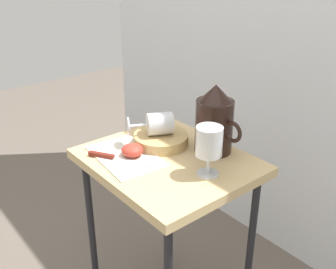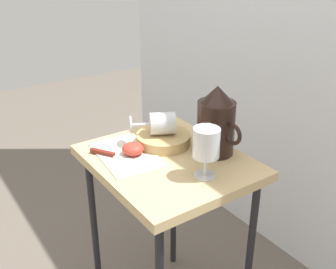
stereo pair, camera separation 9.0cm
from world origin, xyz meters
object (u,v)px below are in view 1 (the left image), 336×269
object	(u,v)px
wine_glass_tipped_near	(158,124)
knife	(112,157)
basket_tray	(161,139)
apple_half_left	(132,150)
table	(168,179)
pitcher	(214,125)
wine_glass_upright	(209,144)

from	to	relation	value
wine_glass_tipped_near	knife	world-z (taller)	wine_glass_tipped_near
basket_tray	wine_glass_tipped_near	size ratio (longest dim) A/B	1.11
apple_half_left	knife	bearing A→B (deg)	-110.46
table	knife	distance (m)	0.19
wine_glass_tipped_near	basket_tray	bearing A→B (deg)	26.87
basket_tray	table	bearing A→B (deg)	-25.85
basket_tray	pitcher	world-z (taller)	pitcher
table	wine_glass_upright	xyz separation A→B (m)	(0.15, 0.03, 0.17)
wine_glass_upright	wine_glass_tipped_near	distance (m)	0.25
pitcher	apple_half_left	size ratio (longest dim) A/B	3.22
table	wine_glass_tipped_near	world-z (taller)	wine_glass_tipped_near
table	basket_tray	size ratio (longest dim) A/B	3.70
table	pitcher	xyz separation A→B (m)	(0.05, 0.14, 0.16)
apple_half_left	table	bearing A→B (deg)	46.10
pitcher	table	bearing A→B (deg)	-110.41
apple_half_left	knife	distance (m)	0.07
basket_tray	pitcher	xyz separation A→B (m)	(0.14, 0.10, 0.07)
table	pitcher	world-z (taller)	pitcher
table	knife	size ratio (longest dim) A/B	3.23
wine_glass_tipped_near	apple_half_left	world-z (taller)	wine_glass_tipped_near
wine_glass_upright	apple_half_left	world-z (taller)	wine_glass_upright
apple_half_left	pitcher	bearing A→B (deg)	59.75
pitcher	knife	size ratio (longest dim) A/B	1.08
basket_tray	apple_half_left	size ratio (longest dim) A/B	2.62
wine_glass_upright	apple_half_left	bearing A→B (deg)	-154.92
basket_tray	wine_glass_upright	world-z (taller)	wine_glass_upright
apple_half_left	knife	size ratio (longest dim) A/B	0.33
table	wine_glass_tipped_near	xyz separation A→B (m)	(-0.10, 0.04, 0.15)
basket_tray	apple_half_left	distance (m)	0.12
wine_glass_upright	apple_half_left	size ratio (longest dim) A/B	2.16
basket_tray	wine_glass_upright	xyz separation A→B (m)	(0.24, -0.02, 0.08)
table	apple_half_left	distance (m)	0.15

